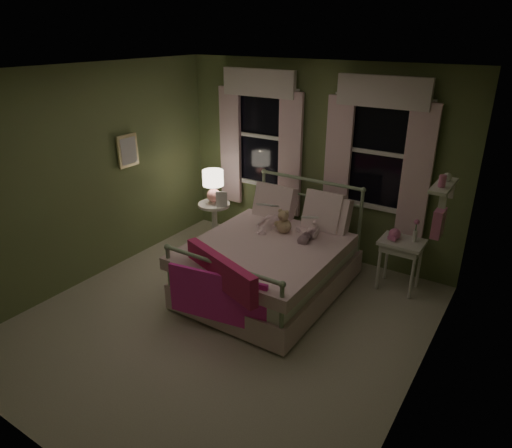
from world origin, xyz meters
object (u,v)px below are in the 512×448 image
Objects in this scene: child_right at (311,213)px; teddy_bear at (284,223)px; bed at (272,263)px; child_left at (271,200)px; table_lamp at (213,183)px; nightstand_right at (401,248)px; nightstand_left at (215,218)px.

child_right is 0.35m from teddy_bear.
child_left is (-0.29, 0.43, 0.60)m from bed.
table_lamp is (-1.63, 0.21, 0.03)m from child_right.
nightstand_right is (1.27, 0.87, 0.17)m from bed.
nightstand_right is at bearing 34.39° from bed.
teddy_bear is (-0.28, -0.16, -0.13)m from child_right.
nightstand_left is 1.02× the size of nightstand_right.
child_left is 1.74× the size of table_lamp.
nightstand_left is at bearing 164.82° from teddy_bear.
teddy_bear is (-0.01, 0.27, 0.42)m from bed.
bed is at bearing -25.27° from table_lamp.
child_right is at bearing -7.28° from table_lamp.
teddy_bear is 1.43m from nightstand_right.
teddy_bear is at bearing 21.42° from child_right.
table_lamp is at bearing -15.36° from child_right.
teddy_bear reaches higher than nightstand_right.
teddy_bear is at bearing 139.03° from child_left.
bed is 1.50m from nightstand_left.
bed is 3.18× the size of nightstand_right.
nightstand_left is at bearing 154.73° from bed.
child_right reaches higher than table_lamp.
child_left is at bearing -11.00° from table_lamp.
nightstand_left is (-1.36, 0.64, 0.04)m from bed.
nightstand_left is (-1.63, 0.21, -0.51)m from child_right.
child_left reaches higher than nightstand_right.
child_right reaches higher than nightstand_left.
table_lamp reaches higher than nightstand_right.
child_right is (0.27, 0.43, 0.55)m from bed.
nightstand_left is (-1.07, 0.21, -0.56)m from child_left.
bed is at bearing 49.53° from child_right.
bed is 2.86× the size of child_right.
teddy_bear reaches higher than nightstand_left.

